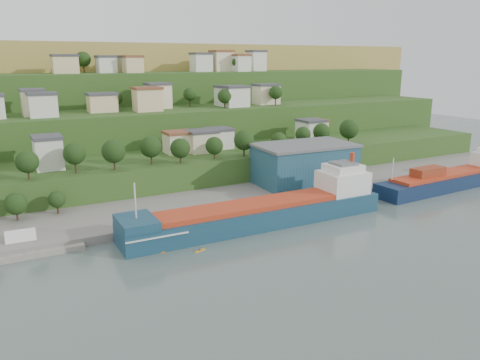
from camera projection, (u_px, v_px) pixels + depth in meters
ground at (253, 241)px, 107.59m from camera, size 500.00×500.00×0.00m
quay at (265, 198)px, 140.63m from camera, size 220.00×26.00×4.00m
hillside at (98, 137)px, 251.48m from camera, size 360.00×210.00×96.00m
cargo_ship_near at (266, 213)px, 118.24m from camera, size 69.73×11.56×17.90m
cargo_ship_far at (452, 180)px, 152.40m from camera, size 57.95×12.17×15.64m
warehouse at (304, 164)px, 148.59m from camera, size 31.90×20.51×12.80m
caravan at (21, 237)px, 102.67m from camera, size 6.35×2.84×2.92m
dinghy at (41, 245)px, 101.44m from camera, size 4.25×2.81×0.80m
kayak_orange at (157, 252)px, 101.02m from camera, size 3.28×1.48×0.81m
kayak_yellow at (200, 250)px, 101.98m from camera, size 2.85×1.32×0.71m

